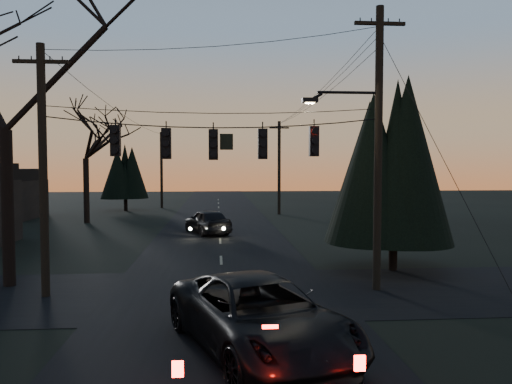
{
  "coord_description": "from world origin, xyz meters",
  "views": [
    {
      "loc": [
        -0.19,
        -7.24,
        4.44
      ],
      "look_at": [
        1.15,
        9.8,
        3.54
      ],
      "focal_mm": 35.0,
      "sensor_mm": 36.0,
      "label": 1
    }
  ],
  "objects": [
    {
      "name": "main_road",
      "position": [
        0.0,
        20.0,
        0.01
      ],
      "size": [
        8.0,
        120.0,
        0.02
      ],
      "primitive_type": "cube",
      "color": "black",
      "rests_on": "ground"
    },
    {
      "name": "span_signal_assembly",
      "position": [
        -0.24,
        10.0,
        5.24
      ],
      "size": [
        11.5,
        0.44,
        1.59
      ],
      "color": "black",
      "rests_on": "ground"
    },
    {
      "name": "evergreen_right",
      "position": [
        7.26,
        13.22,
        4.27
      ],
      "size": [
        4.04,
        4.04,
        7.36
      ],
      "color": "black",
      "rests_on": "ground"
    },
    {
      "name": "utility_pole_far_l",
      "position": [
        -6.0,
        46.0,
        0.0
      ],
      "size": [
        0.3,
        0.3,
        8.0
      ],
      "primitive_type": null,
      "color": "black",
      "rests_on": "ground"
    },
    {
      "name": "bare_tree_dist",
      "position": [
        -10.33,
        32.46,
        7.01
      ],
      "size": [
        7.03,
        7.03,
        10.04
      ],
      "color": "black",
      "rests_on": "ground"
    },
    {
      "name": "cross_road",
      "position": [
        0.0,
        10.0,
        0.01
      ],
      "size": [
        60.0,
        7.0,
        0.02
      ],
      "primitive_type": "cube",
      "color": "black",
      "rests_on": "ground"
    },
    {
      "name": "utility_pole_right",
      "position": [
        5.5,
        10.0,
        0.0
      ],
      "size": [
        5.0,
        0.3,
        10.0
      ],
      "primitive_type": null,
      "color": "black",
      "rests_on": "ground"
    },
    {
      "name": "suv_near",
      "position": [
        0.8,
        4.35,
        0.88
      ],
      "size": [
        4.9,
        6.92,
        1.75
      ],
      "primitive_type": "imported",
      "rotation": [
        0.0,
        0.0,
        0.35
      ],
      "color": "black",
      "rests_on": "ground"
    },
    {
      "name": "bare_tree_left",
      "position": [
        -7.85,
        11.65,
        8.04
      ],
      "size": [
        10.98,
        10.98,
        11.5
      ],
      "color": "black",
      "rests_on": "ground"
    },
    {
      "name": "utility_pole_far_r",
      "position": [
        5.5,
        38.0,
        0.0
      ],
      "size": [
        1.8,
        0.3,
        8.5
      ],
      "primitive_type": null,
      "color": "black",
      "rests_on": "ground"
    },
    {
      "name": "utility_pole_left",
      "position": [
        -6.0,
        10.0,
        0.0
      ],
      "size": [
        1.8,
        0.3,
        8.5
      ],
      "primitive_type": null,
      "color": "black",
      "rests_on": "ground"
    },
    {
      "name": "sedan_oncoming_a",
      "position": [
        -0.8,
        25.34,
        0.81
      ],
      "size": [
        3.49,
        5.1,
        1.61
      ],
      "primitive_type": "imported",
      "rotation": [
        0.0,
        0.0,
        3.51
      ],
      "color": "black",
      "rests_on": "ground"
    },
    {
      "name": "evergreen_dist",
      "position": [
        -9.23,
        43.04,
        3.57
      ],
      "size": [
        3.57,
        3.57,
        5.96
      ],
      "color": "black",
      "rests_on": "ground"
    }
  ]
}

